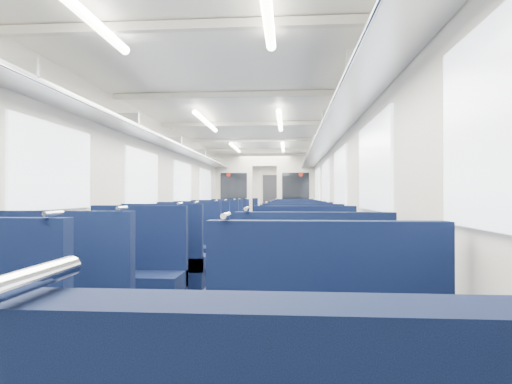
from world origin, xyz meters
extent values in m
cube|color=black|center=(0.00, 0.00, 0.00)|extent=(2.80, 18.00, 0.01)
cube|color=silver|center=(0.00, 0.00, 2.35)|extent=(2.80, 18.00, 0.01)
cube|color=beige|center=(-1.40, 0.00, 1.18)|extent=(0.02, 18.00, 2.35)
cube|color=black|center=(-1.39, 0.00, 0.35)|extent=(0.03, 17.90, 0.70)
cube|color=beige|center=(1.40, 0.00, 1.18)|extent=(0.02, 18.00, 2.35)
cube|color=black|center=(1.39, 0.00, 0.35)|extent=(0.03, 17.90, 0.70)
cube|color=beige|center=(0.00, 9.00, 1.18)|extent=(2.80, 0.02, 2.35)
cube|color=#B2B5BA|center=(-1.22, 0.00, 1.97)|extent=(0.34, 17.40, 0.04)
cylinder|color=silver|center=(-1.04, 0.00, 1.95)|extent=(0.02, 17.40, 0.02)
cube|color=#B2B5BA|center=(-1.22, -6.00, 2.05)|extent=(0.34, 0.03, 0.14)
cube|color=#B2B5BA|center=(-1.22, -4.00, 2.05)|extent=(0.34, 0.03, 0.14)
cube|color=#B2B5BA|center=(-1.22, -2.00, 2.05)|extent=(0.34, 0.03, 0.14)
cube|color=#B2B5BA|center=(-1.22, 0.00, 2.05)|extent=(0.34, 0.03, 0.14)
cube|color=#B2B5BA|center=(-1.22, 2.00, 2.05)|extent=(0.34, 0.03, 0.14)
cube|color=#B2B5BA|center=(-1.22, 4.00, 2.05)|extent=(0.34, 0.03, 0.14)
cube|color=#B2B5BA|center=(-1.22, 6.00, 2.05)|extent=(0.34, 0.03, 0.14)
cube|color=#B2B5BA|center=(-1.22, 8.00, 2.05)|extent=(0.34, 0.03, 0.14)
cube|color=#B2B5BA|center=(1.22, 0.00, 1.97)|extent=(0.34, 17.40, 0.04)
cylinder|color=silver|center=(1.04, 0.00, 1.95)|extent=(0.02, 17.40, 0.02)
cube|color=#B2B5BA|center=(1.22, -6.00, 2.05)|extent=(0.34, 0.03, 0.14)
cube|color=#B2B5BA|center=(1.22, -4.00, 2.05)|extent=(0.34, 0.03, 0.14)
cube|color=#B2B5BA|center=(1.22, -2.00, 2.05)|extent=(0.34, 0.03, 0.14)
cube|color=#B2B5BA|center=(1.22, 0.00, 2.05)|extent=(0.34, 0.03, 0.14)
cube|color=#B2B5BA|center=(1.22, 2.00, 2.05)|extent=(0.34, 0.03, 0.14)
cube|color=#B2B5BA|center=(1.22, 4.00, 2.05)|extent=(0.34, 0.03, 0.14)
cube|color=#B2B5BA|center=(1.22, 6.00, 2.05)|extent=(0.34, 0.03, 0.14)
cube|color=#B2B5BA|center=(1.22, 8.00, 2.05)|extent=(0.34, 0.03, 0.14)
cube|color=white|center=(-1.38, -5.20, 1.42)|extent=(0.02, 1.30, 0.75)
cube|color=white|center=(-1.38, -2.90, 1.42)|extent=(0.02, 1.30, 0.75)
cube|color=white|center=(-1.38, -0.60, 1.42)|extent=(0.02, 1.30, 0.75)
cube|color=white|center=(-1.38, 1.70, 1.42)|extent=(0.02, 1.30, 0.75)
cube|color=white|center=(-1.38, 4.50, 1.42)|extent=(0.02, 1.30, 0.75)
cube|color=white|center=(-1.38, 6.80, 1.42)|extent=(0.02, 1.30, 0.75)
cube|color=white|center=(1.38, -5.20, 1.42)|extent=(0.02, 1.30, 0.75)
cube|color=white|center=(1.38, -2.90, 1.42)|extent=(0.02, 1.30, 0.75)
cube|color=white|center=(1.38, -0.60, 1.42)|extent=(0.02, 1.30, 0.75)
cube|color=white|center=(1.38, 1.70, 1.42)|extent=(0.02, 1.30, 0.75)
cube|color=white|center=(1.38, 4.50, 1.42)|extent=(0.02, 1.30, 0.75)
cube|color=white|center=(1.38, 6.80, 1.42)|extent=(0.02, 1.30, 0.75)
cube|color=beige|center=(0.00, -6.00, 2.31)|extent=(2.70, 0.06, 0.06)
cube|color=beige|center=(0.00, -4.00, 2.31)|extent=(2.70, 0.06, 0.06)
cube|color=beige|center=(0.00, -2.00, 2.31)|extent=(2.70, 0.06, 0.06)
cube|color=beige|center=(0.00, 0.00, 2.31)|extent=(2.70, 0.06, 0.06)
cube|color=beige|center=(0.00, 2.00, 2.31)|extent=(2.70, 0.06, 0.06)
cube|color=beige|center=(0.00, 4.00, 2.31)|extent=(2.70, 0.06, 0.06)
cube|color=beige|center=(0.00, 6.00, 2.31)|extent=(2.70, 0.06, 0.06)
cube|color=beige|center=(0.00, 8.00, 2.31)|extent=(2.70, 0.06, 0.06)
cylinder|color=white|center=(-0.55, -6.50, 2.26)|extent=(0.07, 1.60, 0.07)
cylinder|color=white|center=(-0.55, -2.50, 2.26)|extent=(0.07, 1.60, 0.07)
cylinder|color=white|center=(-0.55, 1.00, 2.26)|extent=(0.07, 1.60, 0.07)
cylinder|color=white|center=(-0.55, 5.50, 2.26)|extent=(0.07, 1.60, 0.07)
cylinder|color=white|center=(0.55, -2.50, 2.26)|extent=(0.07, 1.60, 0.07)
cylinder|color=white|center=(0.55, 1.00, 2.26)|extent=(0.07, 1.60, 0.07)
cylinder|color=white|center=(0.55, 5.50, 2.26)|extent=(0.07, 1.60, 0.07)
cube|color=black|center=(0.00, 8.94, 1.00)|extent=(0.75, 0.06, 2.00)
cube|color=beige|center=(-0.88, 3.31, 1.18)|extent=(1.05, 0.08, 2.35)
cube|color=black|center=(-0.87, 3.26, 1.40)|extent=(0.76, 0.02, 0.80)
cylinder|color=#B01B0B|center=(-1.02, 3.26, 1.75)|extent=(0.12, 0.01, 0.12)
cube|color=beige|center=(0.88, 3.31, 1.18)|extent=(1.05, 0.08, 2.35)
cube|color=black|center=(0.87, 3.26, 1.40)|extent=(0.76, 0.02, 0.80)
cylinder|color=#B01B0B|center=(1.02, 3.26, 1.75)|extent=(0.12, 0.01, 0.12)
cube|color=beige|center=(0.00, 3.31, 2.17)|extent=(0.70, 0.08, 0.35)
cylinder|color=silver|center=(0.41, -8.41, 1.09)|extent=(0.02, 0.15, 0.02)
cylinder|color=silver|center=(-0.41, -6.92, 1.09)|extent=(0.02, 0.15, 0.02)
cube|color=#0B1638|center=(0.83, -7.07, 0.54)|extent=(0.98, 0.09, 1.05)
cylinder|color=silver|center=(0.41, -7.07, 1.09)|extent=(0.02, 0.15, 0.02)
cube|color=#0B1638|center=(-0.83, -5.89, 0.34)|extent=(0.98, 0.51, 0.17)
cube|color=black|center=(-0.83, -5.89, 0.13)|extent=(0.90, 0.41, 0.25)
cube|color=#0B1638|center=(-0.83, -6.10, 0.54)|extent=(0.98, 0.09, 1.05)
cylinder|color=silver|center=(-0.41, -6.10, 1.09)|extent=(0.02, 0.15, 0.02)
cube|color=#0B1638|center=(0.83, -5.96, 0.34)|extent=(0.98, 0.51, 0.17)
cube|color=black|center=(0.83, -5.96, 0.13)|extent=(0.90, 0.41, 0.25)
cube|color=#0B1638|center=(0.83, -6.17, 0.54)|extent=(0.98, 0.09, 1.05)
cylinder|color=silver|center=(0.41, -6.17, 1.09)|extent=(0.02, 0.15, 0.02)
cube|color=#0B1638|center=(-0.83, -4.81, 0.34)|extent=(0.98, 0.51, 0.17)
cube|color=black|center=(-0.83, -4.81, 0.13)|extent=(0.90, 0.41, 0.25)
cube|color=#0B1638|center=(-0.83, -4.60, 0.54)|extent=(0.98, 0.09, 1.05)
cylinder|color=silver|center=(-0.41, -4.60, 1.09)|extent=(0.02, 0.15, 0.02)
cube|color=#0B1638|center=(0.83, -4.88, 0.34)|extent=(0.98, 0.51, 0.17)
cube|color=black|center=(0.83, -4.88, 0.13)|extent=(0.90, 0.41, 0.25)
cube|color=#0B1638|center=(0.83, -4.67, 0.54)|extent=(0.98, 0.09, 1.05)
cylinder|color=silver|center=(0.41, -4.67, 1.09)|extent=(0.02, 0.15, 0.02)
cube|color=#0B1638|center=(-0.83, -3.60, 0.34)|extent=(0.98, 0.51, 0.17)
cube|color=black|center=(-0.83, -3.60, 0.13)|extent=(0.90, 0.41, 0.25)
cube|color=#0B1638|center=(-0.83, -3.81, 0.54)|extent=(0.98, 0.09, 1.05)
cylinder|color=silver|center=(-0.41, -3.81, 1.09)|extent=(0.02, 0.15, 0.02)
cube|color=#0B1638|center=(0.83, -3.56, 0.34)|extent=(0.98, 0.51, 0.17)
cube|color=black|center=(0.83, -3.56, 0.13)|extent=(0.90, 0.41, 0.25)
cube|color=#0B1638|center=(0.83, -3.77, 0.54)|extent=(0.98, 0.09, 1.05)
cylinder|color=silver|center=(0.41, -3.77, 1.09)|extent=(0.02, 0.15, 0.02)
cube|color=#0B1638|center=(-0.83, -2.63, 0.34)|extent=(0.98, 0.51, 0.17)
cube|color=black|center=(-0.83, -2.63, 0.13)|extent=(0.90, 0.41, 0.25)
cube|color=#0B1638|center=(-0.83, -2.42, 0.54)|extent=(0.98, 0.09, 1.05)
cylinder|color=silver|center=(-0.41, -2.42, 1.09)|extent=(0.02, 0.15, 0.02)
cube|color=#0B1638|center=(0.83, -2.70, 0.34)|extent=(0.98, 0.51, 0.17)
cube|color=black|center=(0.83, -2.70, 0.13)|extent=(0.90, 0.41, 0.25)
cube|color=#0B1638|center=(0.83, -2.49, 0.54)|extent=(0.98, 0.09, 1.05)
cylinder|color=silver|center=(0.41, -2.49, 1.09)|extent=(0.02, 0.15, 0.02)
cube|color=#0B1638|center=(-0.83, -1.25, 0.34)|extent=(0.98, 0.51, 0.17)
cube|color=black|center=(-0.83, -1.25, 0.13)|extent=(0.90, 0.41, 0.25)
cube|color=#0B1638|center=(-0.83, -1.46, 0.54)|extent=(0.98, 0.09, 1.05)
cylinder|color=silver|center=(-0.41, -1.46, 1.09)|extent=(0.02, 0.15, 0.02)
cube|color=#0B1638|center=(0.83, -1.19, 0.34)|extent=(0.98, 0.51, 0.17)
cube|color=black|center=(0.83, -1.19, 0.13)|extent=(0.90, 0.41, 0.25)
cube|color=#0B1638|center=(0.83, -1.40, 0.54)|extent=(0.98, 0.09, 1.05)
cylinder|color=silver|center=(0.41, -1.40, 1.09)|extent=(0.02, 0.15, 0.02)
cube|color=#0B1638|center=(-0.83, -0.38, 0.34)|extent=(0.98, 0.51, 0.17)
cube|color=black|center=(-0.83, -0.38, 0.13)|extent=(0.90, 0.41, 0.25)
cube|color=#0B1638|center=(-0.83, -0.17, 0.54)|extent=(0.98, 0.09, 1.05)
cylinder|color=silver|center=(-0.41, -0.17, 1.09)|extent=(0.02, 0.15, 0.02)
cube|color=#0B1638|center=(0.83, -0.31, 0.34)|extent=(0.98, 0.51, 0.17)
cube|color=black|center=(0.83, -0.31, 0.13)|extent=(0.90, 0.41, 0.25)
cube|color=#0B1638|center=(0.83, -0.10, 0.54)|extent=(0.98, 0.09, 1.05)
cylinder|color=silver|center=(0.41, -0.10, 1.09)|extent=(0.02, 0.15, 0.02)
cube|color=#0B1638|center=(-0.83, 0.88, 0.34)|extent=(0.98, 0.51, 0.17)
cube|color=black|center=(-0.83, 0.88, 0.13)|extent=(0.90, 0.41, 0.25)
cube|color=#0B1638|center=(-0.83, 0.67, 0.54)|extent=(0.98, 0.09, 1.05)
cylinder|color=silver|center=(-0.41, 0.67, 1.09)|extent=(0.02, 0.15, 0.02)
cube|color=#0B1638|center=(0.83, 0.91, 0.34)|extent=(0.98, 0.51, 0.17)
cube|color=black|center=(0.83, 0.91, 0.13)|extent=(0.90, 0.41, 0.25)
cube|color=#0B1638|center=(0.83, 0.70, 0.54)|extent=(0.98, 0.09, 1.05)
cylinder|color=silver|center=(0.41, 0.70, 1.09)|extent=(0.02, 0.15, 0.02)
cube|color=#0B1638|center=(-0.83, 1.99, 0.34)|extent=(0.98, 0.51, 0.17)
cube|color=black|center=(-0.83, 1.99, 0.13)|extent=(0.90, 0.41, 0.25)
cube|color=#0B1638|center=(-0.83, 2.20, 0.54)|extent=(0.98, 0.09, 1.05)
cylinder|color=silver|center=(-0.41, 2.20, 1.09)|extent=(0.02, 0.15, 0.02)
cube|color=#0B1638|center=(0.83, 2.08, 0.34)|extent=(0.98, 0.51, 0.17)
cube|color=black|center=(0.83, 2.08, 0.13)|extent=(0.90, 0.41, 0.25)
cube|color=#0B1638|center=(0.83, 2.29, 0.54)|extent=(0.98, 0.09, 1.05)
cylinder|color=silver|center=(0.41, 2.29, 1.09)|extent=(0.02, 0.15, 0.02)
cube|color=#0B1638|center=(-0.83, 4.25, 0.34)|extent=(0.98, 0.51, 0.17)
cube|color=black|center=(-0.83, 4.25, 0.13)|extent=(0.90, 0.41, 0.25)
cube|color=#0B1638|center=(-0.83, 4.04, 0.54)|extent=(0.98, 0.09, 1.05)
cylinder|color=silver|center=(-0.41, 4.04, 1.09)|extent=(0.02, 0.15, 0.02)
cube|color=#0B1638|center=(0.83, 4.08, 0.34)|extent=(0.98, 0.51, 0.17)
cube|color=black|center=(0.83, 4.08, 0.13)|extent=(0.90, 0.41, 0.25)
cube|color=#0B1638|center=(0.83, 3.87, 0.54)|extent=(0.98, 0.09, 1.05)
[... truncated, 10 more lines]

